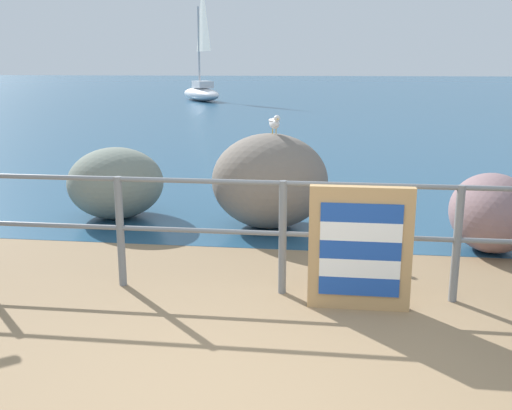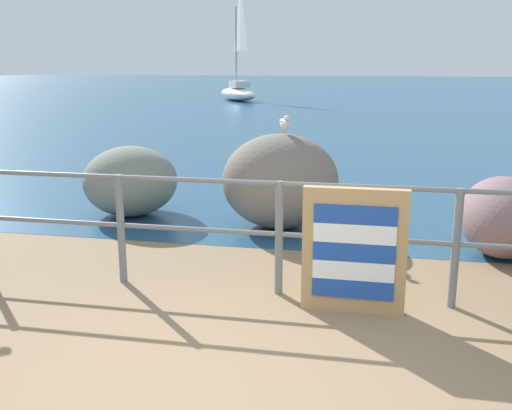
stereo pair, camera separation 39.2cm
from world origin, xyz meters
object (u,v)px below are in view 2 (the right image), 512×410
breakwater_boulder_left (131,181)px  seagull (285,122)px  breakwater_boulder_right (504,217)px  sailboat (238,87)px  folded_deckchair_stack (354,251)px  breakwater_boulder_main (280,181)px

breakwater_boulder_left → seagull: (2.11, -0.22, 0.84)m
breakwater_boulder_left → breakwater_boulder_right: bearing=-10.5°
breakwater_boulder_left → breakwater_boulder_right: size_ratio=1.08×
breakwater_boulder_right → sailboat: (-8.83, 25.27, 0.28)m
breakwater_boulder_left → sailboat: bearing=99.9°
folded_deckchair_stack → breakwater_boulder_main: bearing=112.5°
breakwater_boulder_left → breakwater_boulder_main: bearing=-5.6°
breakwater_boulder_main → sailboat: size_ratio=0.23×
folded_deckchair_stack → breakwater_boulder_right: 2.32m
breakwater_boulder_main → seagull: bearing=-14.6°
seagull → folded_deckchair_stack: bearing=0.7°
breakwater_boulder_right → seagull: 2.66m
breakwater_boulder_right → sailboat: sailboat is taller
folded_deckchair_stack → breakwater_boulder_left: folded_deckchair_stack is taller
folded_deckchair_stack → breakwater_boulder_left: (-3.06, 2.62, -0.05)m
breakwater_boulder_left → seagull: size_ratio=3.76×
folded_deckchair_stack → breakwater_boulder_main: 2.62m
folded_deckchair_stack → sailboat: sailboat is taller
breakwater_boulder_main → seagull: size_ratio=4.23×
breakwater_boulder_left → seagull: 2.28m
folded_deckchair_stack → seagull: 2.70m
folded_deckchair_stack → seagull: bearing=111.5°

